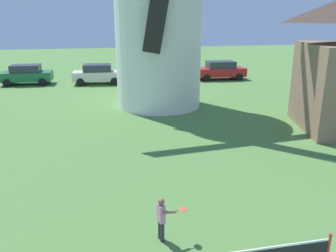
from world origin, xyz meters
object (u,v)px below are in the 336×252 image
player_far (162,216)px  parked_car_black (158,70)px  parked_car_green (26,74)px  parked_car_cream (98,74)px  parked_car_red (220,70)px

player_far → parked_car_black: bearing=80.2°
parked_car_green → parked_car_cream: size_ratio=1.00×
parked_car_green → parked_car_red: (15.92, -0.90, 0.00)m
player_far → parked_car_red: 23.14m
parked_car_cream → parked_car_red: (10.36, -0.08, 0.00)m
parked_car_green → parked_car_cream: 5.61m
player_far → parked_car_cream: bearing=93.2°
player_far → parked_car_cream: parked_car_cream is taller
parked_car_green → parked_car_red: bearing=-3.2°
player_far → parked_car_green: bearing=106.9°
player_far → parked_car_black: size_ratio=0.28×
parked_car_cream → parked_car_green: bearing=171.6°
parked_car_cream → parked_car_red: bearing=-0.4°
parked_car_cream → player_far: bearing=-86.8°
parked_car_cream → parked_car_red: size_ratio=0.94×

